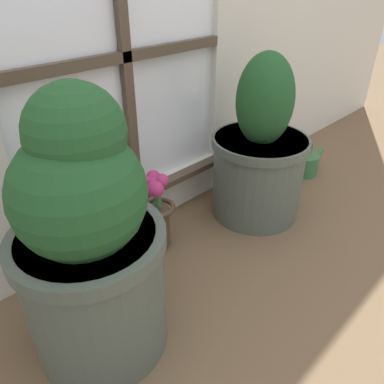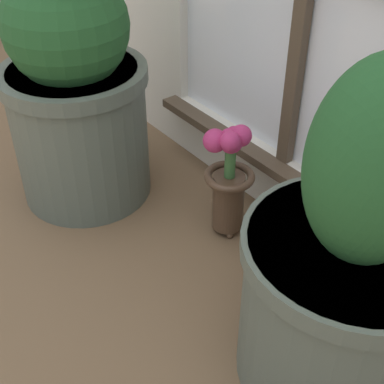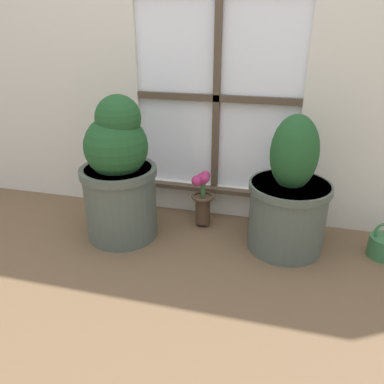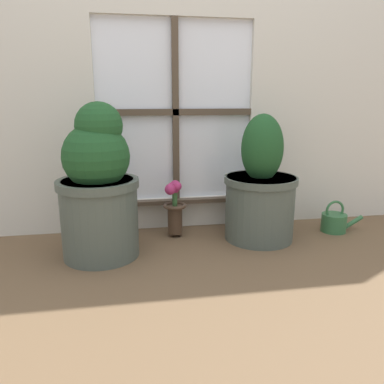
# 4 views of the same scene
# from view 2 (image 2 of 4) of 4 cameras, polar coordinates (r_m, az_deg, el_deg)

# --- Properties ---
(ground_plane) EXTENTS (10.00, 10.00, 0.00)m
(ground_plane) POSITION_cam_2_polar(r_m,az_deg,el_deg) (1.28, -10.21, -12.23)
(ground_plane) COLOR brown
(potted_plant_left) EXTENTS (0.39, 0.39, 0.75)m
(potted_plant_left) POSITION_cam_2_polar(r_m,az_deg,el_deg) (1.45, -12.41, 11.35)
(potted_plant_left) COLOR #4C564C
(potted_plant_left) RESTS_ON ground_plane
(potted_plant_right) EXTENTS (0.39, 0.39, 0.68)m
(potted_plant_right) POSITION_cam_2_polar(r_m,az_deg,el_deg) (1.00, 16.44, -8.42)
(potted_plant_right) COLOR #4C564C
(potted_plant_right) RESTS_ON ground_plane
(flower_vase) EXTENTS (0.13, 0.13, 0.32)m
(flower_vase) POSITION_cam_2_polar(r_m,az_deg,el_deg) (1.35, 3.93, 1.74)
(flower_vase) COLOR #473323
(flower_vase) RESTS_ON ground_plane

